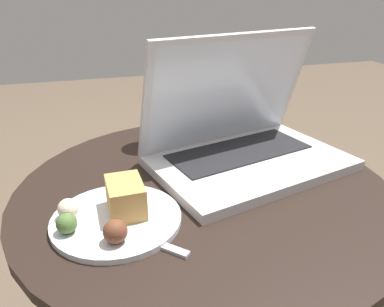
{
  "coord_description": "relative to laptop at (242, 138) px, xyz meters",
  "views": [
    {
      "loc": [
        -0.18,
        -0.55,
        0.81
      ],
      "look_at": [
        -0.03,
        -0.01,
        0.56
      ],
      "focal_mm": 35.0,
      "sensor_mm": 36.0,
      "label": 1
    }
  ],
  "objects": [
    {
      "name": "table",
      "position": [
        -0.1,
        -0.07,
        -0.18
      ],
      "size": [
        0.65,
        0.65,
        0.49
      ],
      "color": "black",
      "rests_on": "ground_plane"
    },
    {
      "name": "snack_plate",
      "position": [
        -0.26,
        -0.14,
        -0.03
      ],
      "size": [
        0.19,
        0.19,
        0.06
      ],
      "color": "silver",
      "rests_on": "table"
    },
    {
      "name": "beer_glass",
      "position": [
        -0.11,
        0.14,
        0.06
      ],
      "size": [
        0.07,
        0.07,
        0.22
      ],
      "color": "brown",
      "rests_on": "table"
    },
    {
      "name": "fork",
      "position": [
        -0.25,
        -0.17,
        -0.05
      ],
      "size": [
        0.14,
        0.15,
        0.01
      ],
      "color": "#B2B2B7",
      "rests_on": "table"
    },
    {
      "name": "laptop",
      "position": [
        0.0,
        0.0,
        0.0
      ],
      "size": [
        0.41,
        0.32,
        0.24
      ],
      "color": "silver",
      "rests_on": "table"
    }
  ]
}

